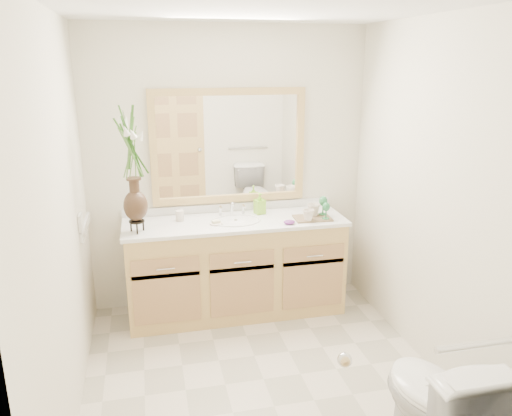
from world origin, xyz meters
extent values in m
plane|color=beige|center=(0.00, 0.00, 0.00)|extent=(2.60, 2.60, 0.00)
cube|color=white|center=(0.00, 0.00, 2.40)|extent=(2.40, 2.60, 0.02)
cube|color=silver|center=(0.00, 1.30, 1.20)|extent=(2.40, 0.02, 2.40)
cube|color=silver|center=(0.00, -1.30, 1.20)|extent=(2.40, 0.02, 2.40)
cube|color=silver|center=(-1.20, 0.00, 1.20)|extent=(0.02, 2.60, 2.40)
cube|color=silver|center=(1.20, 0.00, 1.20)|extent=(0.02, 2.60, 2.40)
cube|color=tan|center=(0.00, 1.01, 0.40)|extent=(1.80, 0.55, 0.80)
cube|color=white|center=(0.00, 1.01, 0.82)|extent=(1.84, 0.57, 0.03)
ellipsoid|color=white|center=(0.00, 0.99, 0.78)|extent=(0.38, 0.30, 0.12)
cylinder|color=silver|center=(0.00, 1.17, 0.89)|extent=(0.02, 0.02, 0.11)
cylinder|color=silver|center=(-0.10, 1.17, 0.87)|extent=(0.02, 0.02, 0.08)
cylinder|color=silver|center=(0.10, 1.17, 0.87)|extent=(0.02, 0.02, 0.08)
cube|color=white|center=(0.00, 1.28, 1.41)|extent=(1.20, 0.01, 0.85)
cube|color=tan|center=(0.00, 1.28, 1.86)|extent=(1.32, 0.04, 0.06)
cube|color=tan|center=(0.00, 1.28, 0.95)|extent=(1.32, 0.04, 0.06)
cube|color=tan|center=(-0.63, 1.28, 1.41)|extent=(0.06, 0.04, 0.85)
cube|color=tan|center=(0.63, 1.28, 1.41)|extent=(0.06, 0.04, 0.85)
cube|color=white|center=(-1.19, 0.76, 0.98)|extent=(0.02, 0.12, 0.12)
cube|color=tan|center=(-0.30, -1.29, 1.00)|extent=(0.80, 0.03, 2.00)
cylinder|color=silver|center=(0.70, -1.27, 0.95)|extent=(0.55, 0.03, 0.03)
imported|color=white|center=(0.70, -0.92, 0.37)|extent=(0.42, 0.75, 0.74)
cylinder|color=black|center=(-0.79, 0.89, 0.92)|extent=(0.12, 0.12, 0.01)
ellipsoid|color=black|center=(-0.79, 0.89, 1.04)|extent=(0.18, 0.18, 0.24)
cylinder|color=black|center=(-0.79, 0.89, 1.19)|extent=(0.08, 0.08, 0.11)
cylinder|color=#4C7A33|center=(-0.79, 0.89, 1.47)|extent=(0.06, 0.06, 0.43)
cylinder|color=beige|center=(-0.45, 1.10, 0.87)|extent=(0.07, 0.07, 0.09)
cylinder|color=beige|center=(-0.17, 0.94, 0.84)|extent=(0.11, 0.11, 0.01)
cube|color=beige|center=(-0.17, 0.94, 0.85)|extent=(0.07, 0.06, 0.02)
imported|color=#87CE30|center=(0.24, 1.16, 0.91)|extent=(0.09, 0.09, 0.17)
ellipsoid|color=#662674|center=(0.41, 0.82, 0.85)|extent=(0.10, 0.08, 0.03)
cube|color=brown|center=(0.64, 0.91, 0.84)|extent=(0.31, 0.22, 0.02)
imported|color=beige|center=(0.58, 0.84, 0.89)|extent=(0.12, 0.11, 0.10)
imported|color=beige|center=(0.66, 0.95, 0.90)|extent=(0.14, 0.14, 0.11)
cylinder|color=#277540|center=(0.73, 0.85, 0.85)|extent=(0.06, 0.06, 0.01)
cylinder|color=#277540|center=(0.73, 0.85, 0.89)|extent=(0.01, 0.01, 0.09)
ellipsoid|color=#277540|center=(0.73, 0.85, 0.95)|extent=(0.06, 0.06, 0.07)
cylinder|color=#277540|center=(0.75, 0.97, 0.85)|extent=(0.07, 0.07, 0.01)
cylinder|color=#277540|center=(0.75, 0.97, 0.90)|extent=(0.01, 0.01, 0.10)
ellipsoid|color=#277540|center=(0.75, 0.97, 0.96)|extent=(0.07, 0.07, 0.08)
camera|label=1|loc=(-0.70, -2.87, 2.10)|focal=35.00mm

